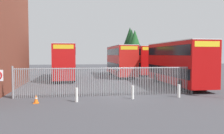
{
  "coord_description": "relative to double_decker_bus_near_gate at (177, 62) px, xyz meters",
  "views": [
    {
      "loc": [
        -3.45,
        -17.47,
        3.16
      ],
      "look_at": [
        0.0,
        4.0,
        2.0
      ],
      "focal_mm": 37.21,
      "sensor_mm": 36.0,
      "label": 1
    }
  ],
  "objects": [
    {
      "name": "ground_plane",
      "position": [
        -6.8,
        3.3,
        -2.42
      ],
      "size": [
        100.0,
        100.0,
        0.0
      ],
      "primitive_type": "plane",
      "color": "#3D3D42"
    },
    {
      "name": "palisade_fence",
      "position": [
        -7.77,
        -4.7,
        -1.24
      ],
      "size": [
        13.94,
        0.14,
        2.35
      ],
      "color": "gray",
      "rests_on": "ground"
    },
    {
      "name": "double_decker_bus_near_gate",
      "position": [
        0.0,
        0.0,
        0.0
      ],
      "size": [
        2.54,
        10.81,
        4.42
      ],
      "color": "#B70C0C",
      "rests_on": "ground"
    },
    {
      "name": "double_decker_bus_behind_fence_left",
      "position": [
        -11.42,
        8.29,
        0.0
      ],
      "size": [
        2.54,
        10.81,
        4.42
      ],
      "color": "red",
      "rests_on": "ground"
    },
    {
      "name": "double_decker_bus_behind_fence_right",
      "position": [
        -3.61,
        11.16,
        0.0
      ],
      "size": [
        2.54,
        10.81,
        4.42
      ],
      "color": "red",
      "rests_on": "ground"
    },
    {
      "name": "double_decker_bus_far_back",
      "position": [
        -0.06,
        13.8,
        0.0
      ],
      "size": [
        2.54,
        10.81,
        4.42
      ],
      "color": "#B70C0C",
      "rests_on": "ground"
    },
    {
      "name": "bollard_near_left",
      "position": [
        -10.15,
        -6.62,
        -1.95
      ],
      "size": [
        0.2,
        0.2,
        0.95
      ],
      "primitive_type": "cylinder",
      "color": "silver",
      "rests_on": "ground"
    },
    {
      "name": "bollard_center_front",
      "position": [
        -6.19,
        -6.21,
        -1.95
      ],
      "size": [
        0.2,
        0.2,
        0.95
      ],
      "primitive_type": "cylinder",
      "color": "silver",
      "rests_on": "ground"
    },
    {
      "name": "bollard_near_right",
      "position": [
        -2.65,
        -6.13,
        -1.95
      ],
      "size": [
        0.2,
        0.2,
        0.95
      ],
      "primitive_type": "cylinder",
      "color": "silver",
      "rests_on": "ground"
    },
    {
      "name": "traffic_cone_by_gate",
      "position": [
        -12.75,
        -6.68,
        -2.13
      ],
      "size": [
        0.34,
        0.34,
        0.59
      ],
      "color": "orange",
      "rests_on": "ground"
    },
    {
      "name": "tree_tall_back",
      "position": [
        1.06,
        23.32,
        2.72
      ],
      "size": [
        4.3,
        4.3,
        8.22
      ],
      "color": "#4C3823",
      "rests_on": "ground"
    },
    {
      "name": "tree_short_side",
      "position": [
        1.09,
        24.92,
        3.16
      ],
      "size": [
        4.51,
        4.51,
        8.82
      ],
      "color": "#4C3823",
      "rests_on": "ground"
    },
    {
      "name": "tree_mid_row",
      "position": [
        1.07,
        20.95,
        2.53
      ],
      "size": [
        4.07,
        4.07,
        7.87
      ],
      "color": "#4C3823",
      "rests_on": "ground"
    }
  ]
}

